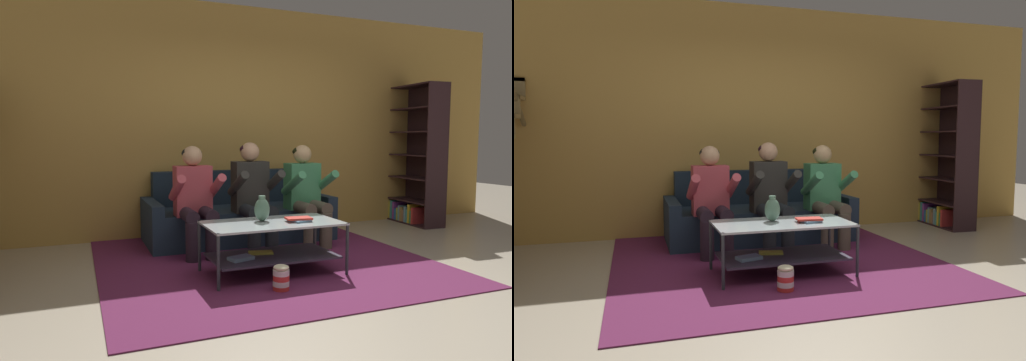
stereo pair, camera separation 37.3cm
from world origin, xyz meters
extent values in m
plane|color=#B9AC94|center=(0.00, 0.00, 0.00)|extent=(16.80, 16.80, 0.00)
cube|color=tan|center=(0.00, 2.46, 1.45)|extent=(8.40, 0.12, 2.90)
cube|color=#203042|center=(-0.13, 1.89, 0.20)|extent=(1.92, 0.92, 0.40)
cube|color=#1B2938|center=(-0.13, 2.26, 0.61)|extent=(1.92, 0.18, 0.42)
cube|color=#203042|center=(-1.16, 1.89, 0.26)|extent=(0.13, 0.92, 0.52)
cube|color=#203042|center=(0.89, 1.89, 0.26)|extent=(0.13, 0.92, 0.52)
cylinder|color=#2B1E2A|center=(-0.88, 1.13, 0.20)|extent=(0.14, 0.14, 0.40)
cylinder|color=#2B1E2A|center=(-0.68, 1.13, 0.20)|extent=(0.14, 0.14, 0.40)
cylinder|color=#2B1E2A|center=(-0.88, 1.30, 0.44)|extent=(0.14, 0.42, 0.14)
cylinder|color=#2B1E2A|center=(-0.68, 1.30, 0.44)|extent=(0.14, 0.42, 0.14)
cube|color=#C34955|center=(-0.78, 1.51, 0.67)|extent=(0.38, 0.22, 0.53)
cylinder|color=#C34955|center=(-0.99, 1.33, 0.72)|extent=(0.09, 0.49, 0.31)
cylinder|color=#C34955|center=(-0.58, 1.33, 0.72)|extent=(0.09, 0.49, 0.31)
sphere|color=tan|center=(-0.78, 1.51, 1.04)|extent=(0.21, 0.21, 0.21)
ellipsoid|color=black|center=(-0.78, 1.53, 1.06)|extent=(0.21, 0.21, 0.13)
cylinder|color=#1F2529|center=(-0.23, 1.13, 0.20)|extent=(0.14, 0.14, 0.40)
cylinder|color=#1F2529|center=(-0.03, 1.13, 0.20)|extent=(0.14, 0.14, 0.40)
cylinder|color=#1F2529|center=(-0.23, 1.30, 0.44)|extent=(0.14, 0.42, 0.14)
cylinder|color=#1F2529|center=(-0.03, 1.30, 0.44)|extent=(0.14, 0.42, 0.14)
cube|color=#2D2C29|center=(-0.13, 1.51, 0.68)|extent=(0.38, 0.22, 0.56)
cylinder|color=#2D2C29|center=(-0.34, 1.33, 0.74)|extent=(0.09, 0.49, 0.31)
cylinder|color=#2D2C29|center=(0.07, 1.33, 0.74)|extent=(0.09, 0.49, 0.31)
sphere|color=tan|center=(-0.13, 1.51, 1.07)|extent=(0.21, 0.21, 0.21)
ellipsoid|color=black|center=(-0.13, 1.53, 1.10)|extent=(0.21, 0.21, 0.13)
cylinder|color=brown|center=(0.42, 1.13, 0.20)|extent=(0.14, 0.14, 0.40)
cylinder|color=brown|center=(0.62, 1.13, 0.20)|extent=(0.14, 0.14, 0.40)
cylinder|color=brown|center=(0.42, 1.30, 0.44)|extent=(0.14, 0.42, 0.14)
cylinder|color=brown|center=(0.62, 1.30, 0.44)|extent=(0.14, 0.42, 0.14)
cube|color=#429260|center=(0.52, 1.51, 0.67)|extent=(0.38, 0.22, 0.53)
cylinder|color=#429260|center=(0.31, 1.33, 0.72)|extent=(0.09, 0.49, 0.31)
cylinder|color=#429260|center=(0.72, 1.33, 0.72)|extent=(0.09, 0.49, 0.31)
sphere|color=tan|center=(0.52, 1.51, 1.04)|extent=(0.21, 0.21, 0.21)
ellipsoid|color=black|center=(0.52, 1.53, 1.06)|extent=(0.21, 0.21, 0.13)
cube|color=silver|center=(-0.31, 0.49, 0.46)|extent=(1.22, 0.62, 0.02)
cube|color=#373043|center=(-0.31, 0.49, 0.17)|extent=(1.12, 0.57, 0.02)
cylinder|color=#2E3438|center=(-0.90, 0.19, 0.24)|extent=(0.03, 0.03, 0.47)
cylinder|color=#2E3438|center=(0.29, 0.19, 0.24)|extent=(0.03, 0.03, 0.47)
cylinder|color=#2E3438|center=(-0.90, 0.79, 0.24)|extent=(0.03, 0.03, 0.47)
cylinder|color=#2E3438|center=(0.29, 0.79, 0.24)|extent=(0.03, 0.03, 0.47)
cube|color=#7694B8|center=(-0.63, 0.43, 0.19)|extent=(0.23, 0.18, 0.03)
cube|color=gold|center=(-0.39, 0.56, 0.18)|extent=(0.24, 0.15, 0.02)
cube|color=#642249|center=(-0.22, 1.09, 0.01)|extent=(3.15, 3.40, 0.01)
cube|color=#6D506C|center=(-0.22, 1.09, 0.01)|extent=(1.73, 1.87, 0.00)
ellipsoid|color=#50745E|center=(-0.37, 0.57, 0.58)|extent=(0.14, 0.14, 0.21)
cylinder|color=#50745E|center=(-0.37, 0.57, 0.68)|extent=(0.06, 0.06, 0.05)
cube|color=#6B99B9|center=(-0.07, 0.43, 0.48)|extent=(0.20, 0.19, 0.02)
cube|color=red|center=(-0.08, 0.43, 0.50)|extent=(0.25, 0.16, 0.02)
cube|color=#2F1C21|center=(2.61, 2.49, 0.98)|extent=(0.35, 0.04, 1.96)
cube|color=#2F1C21|center=(2.56, 1.56, 0.98)|extent=(0.35, 0.04, 1.96)
cube|color=#2F1C21|center=(2.75, 2.02, 0.98)|extent=(0.07, 0.95, 1.96)
cube|color=#2F1C21|center=(2.58, 2.03, 0.01)|extent=(0.39, 0.93, 0.02)
cube|color=#2F1C21|center=(2.58, 2.03, 0.33)|extent=(0.39, 0.93, 0.02)
cube|color=#2F1C21|center=(2.58, 2.03, 0.65)|extent=(0.39, 0.93, 0.02)
cube|color=#2F1C21|center=(2.58, 2.03, 0.98)|extent=(0.39, 0.93, 0.02)
cube|color=#2F1C21|center=(2.58, 2.03, 1.31)|extent=(0.39, 0.93, 0.02)
cube|color=#2F1C21|center=(2.58, 2.03, 1.64)|extent=(0.39, 0.93, 0.02)
cube|color=#2F1C21|center=(2.58, 2.03, 1.95)|extent=(0.39, 0.93, 0.02)
cube|color=#8B3092|center=(2.60, 2.45, 0.13)|extent=(0.30, 0.07, 0.21)
cube|color=gold|center=(2.59, 2.39, 0.15)|extent=(0.27, 0.05, 0.25)
cube|color=teal|center=(2.57, 2.34, 0.15)|extent=(0.25, 0.06, 0.27)
cube|color=purple|center=(2.58, 2.29, 0.15)|extent=(0.26, 0.05, 0.26)
cube|color=#2661B5|center=(2.58, 2.24, 0.10)|extent=(0.28, 0.06, 0.16)
cube|color=#AAB337|center=(2.56, 2.19, 0.11)|extent=(0.24, 0.05, 0.18)
cube|color=#6A9FAD|center=(2.57, 2.15, 0.13)|extent=(0.26, 0.05, 0.22)
cube|color=olive|center=(2.58, 2.11, 0.12)|extent=(0.29, 0.06, 0.20)
cube|color=#9E6C4D|center=(2.57, 2.06, 0.10)|extent=(0.27, 0.04, 0.17)
cube|color=#719FB5|center=(2.55, 2.02, 0.13)|extent=(0.25, 0.05, 0.22)
cube|color=teal|center=(2.55, 1.97, 0.11)|extent=(0.23, 0.04, 0.19)
cube|color=gold|center=(2.56, 1.93, 0.15)|extent=(0.26, 0.05, 0.27)
cube|color=#2F8250|center=(2.56, 1.89, 0.11)|extent=(0.27, 0.04, 0.18)
cube|color=red|center=(2.57, 1.85, 0.14)|extent=(0.29, 0.05, 0.23)
cylinder|color=red|center=(-0.43, 0.03, 0.02)|extent=(0.13, 0.13, 0.04)
cylinder|color=white|center=(-0.43, 0.03, 0.07)|extent=(0.13, 0.13, 0.04)
cylinder|color=red|center=(-0.43, 0.03, 0.11)|extent=(0.13, 0.13, 0.04)
cylinder|color=white|center=(-0.43, 0.03, 0.15)|extent=(0.13, 0.13, 0.04)
ellipsoid|color=beige|center=(-0.43, 0.03, 0.19)|extent=(0.13, 0.13, 0.05)
camera|label=1|loc=(-1.93, -3.20, 1.22)|focal=32.00mm
camera|label=2|loc=(-1.58, -3.32, 1.22)|focal=32.00mm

